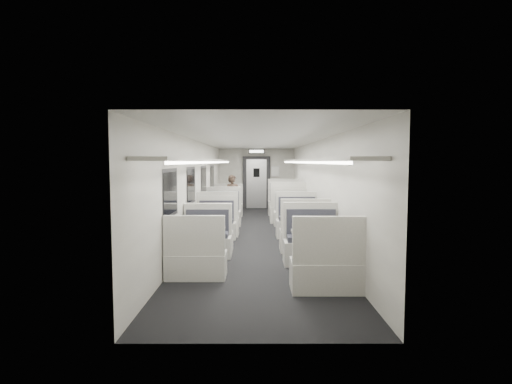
{
  "coord_description": "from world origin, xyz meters",
  "views": [
    {
      "loc": [
        -0.04,
        -10.0,
        1.88
      ],
      "look_at": [
        -0.02,
        0.55,
        1.08
      ],
      "focal_mm": 28.0,
      "sensor_mm": 36.0,
      "label": 1
    }
  ],
  "objects_px": {
    "booth_left_a": "(226,208)",
    "exit_sign": "(257,151)",
    "booth_left_d": "(202,247)",
    "booth_right_a": "(287,206)",
    "booth_right_b": "(293,217)",
    "booth_left_c": "(213,229)",
    "booth_left_b": "(221,216)",
    "booth_right_d": "(318,253)",
    "vestibule_door": "(256,183)",
    "booth_right_c": "(300,227)",
    "passenger": "(233,197)"
  },
  "relations": [
    {
      "from": "booth_left_c",
      "to": "passenger",
      "type": "xyz_separation_m",
      "value": [
        0.23,
        3.86,
        0.38
      ]
    },
    {
      "from": "vestibule_door",
      "to": "exit_sign",
      "type": "bearing_deg",
      "value": -90.0
    },
    {
      "from": "booth_left_a",
      "to": "booth_left_c",
      "type": "relative_size",
      "value": 1.06
    },
    {
      "from": "booth_right_b",
      "to": "passenger",
      "type": "xyz_separation_m",
      "value": [
        -1.77,
        1.85,
        0.37
      ]
    },
    {
      "from": "booth_left_c",
      "to": "booth_right_a",
      "type": "relative_size",
      "value": 0.82
    },
    {
      "from": "booth_right_c",
      "to": "passenger",
      "type": "bearing_deg",
      "value": 115.37
    },
    {
      "from": "exit_sign",
      "to": "booth_right_c",
      "type": "bearing_deg",
      "value": -81.04
    },
    {
      "from": "booth_left_b",
      "to": "vestibule_door",
      "type": "height_order",
      "value": "vestibule_door"
    },
    {
      "from": "booth_right_c",
      "to": "passenger",
      "type": "relative_size",
      "value": 1.44
    },
    {
      "from": "booth_left_d",
      "to": "vestibule_door",
      "type": "xyz_separation_m",
      "value": [
        1.0,
        8.84,
        0.69
      ]
    },
    {
      "from": "booth_right_a",
      "to": "passenger",
      "type": "xyz_separation_m",
      "value": [
        -1.77,
        -0.37,
        0.31
      ]
    },
    {
      "from": "booth_right_c",
      "to": "passenger",
      "type": "height_order",
      "value": "passenger"
    },
    {
      "from": "booth_left_c",
      "to": "booth_right_c",
      "type": "distance_m",
      "value": 2.0
    },
    {
      "from": "booth_right_b",
      "to": "booth_right_d",
      "type": "height_order",
      "value": "booth_right_d"
    },
    {
      "from": "booth_right_a",
      "to": "exit_sign",
      "type": "distance_m",
      "value": 3.08
    },
    {
      "from": "booth_right_d",
      "to": "exit_sign",
      "type": "relative_size",
      "value": 3.38
    },
    {
      "from": "booth_right_a",
      "to": "booth_left_d",
      "type": "bearing_deg",
      "value": -108.12
    },
    {
      "from": "booth_left_d",
      "to": "booth_right_c",
      "type": "xyz_separation_m",
      "value": [
        2.0,
        2.01,
        0.03
      ]
    },
    {
      "from": "passenger",
      "to": "exit_sign",
      "type": "bearing_deg",
      "value": 52.52
    },
    {
      "from": "booth_right_b",
      "to": "exit_sign",
      "type": "bearing_deg",
      "value": 102.65
    },
    {
      "from": "booth_left_a",
      "to": "vestibule_door",
      "type": "bearing_deg",
      "value": 70.74
    },
    {
      "from": "booth_left_c",
      "to": "booth_right_c",
      "type": "xyz_separation_m",
      "value": [
        2.0,
        0.12,
        0.03
      ]
    },
    {
      "from": "exit_sign",
      "to": "booth_right_a",
      "type": "bearing_deg",
      "value": -65.92
    },
    {
      "from": "booth_right_a",
      "to": "vestibule_door",
      "type": "distance_m",
      "value": 2.97
    },
    {
      "from": "vestibule_door",
      "to": "booth_right_b",
      "type": "bearing_deg",
      "value": -78.57
    },
    {
      "from": "booth_right_b",
      "to": "booth_right_c",
      "type": "distance_m",
      "value": 1.89
    },
    {
      "from": "booth_right_a",
      "to": "passenger",
      "type": "bearing_deg",
      "value": -168.26
    },
    {
      "from": "booth_left_c",
      "to": "booth_left_d",
      "type": "xyz_separation_m",
      "value": [
        0.0,
        -1.89,
        0.0
      ]
    },
    {
      "from": "booth_right_d",
      "to": "booth_right_a",
      "type": "bearing_deg",
      "value": 90.0
    },
    {
      "from": "passenger",
      "to": "exit_sign",
      "type": "relative_size",
      "value": 2.36
    },
    {
      "from": "booth_left_b",
      "to": "booth_right_d",
      "type": "distance_m",
      "value": 4.83
    },
    {
      "from": "booth_left_a",
      "to": "booth_right_b",
      "type": "xyz_separation_m",
      "value": [
        2.0,
        -2.08,
        -0.01
      ]
    },
    {
      "from": "booth_right_c",
      "to": "booth_right_d",
      "type": "xyz_separation_m",
      "value": [
        0.0,
        -2.6,
        -0.0
      ]
    },
    {
      "from": "booth_left_d",
      "to": "booth_right_a",
      "type": "distance_m",
      "value": 6.43
    },
    {
      "from": "booth_left_a",
      "to": "booth_left_d",
      "type": "distance_m",
      "value": 5.98
    },
    {
      "from": "booth_left_c",
      "to": "booth_right_c",
      "type": "relative_size",
      "value": 0.93
    },
    {
      "from": "booth_left_a",
      "to": "passenger",
      "type": "relative_size",
      "value": 1.41
    },
    {
      "from": "booth_left_d",
      "to": "booth_right_b",
      "type": "bearing_deg",
      "value": 62.81
    },
    {
      "from": "booth_left_b",
      "to": "booth_left_c",
      "type": "bearing_deg",
      "value": -90.0
    },
    {
      "from": "booth_right_a",
      "to": "exit_sign",
      "type": "height_order",
      "value": "exit_sign"
    },
    {
      "from": "booth_left_d",
      "to": "passenger",
      "type": "xyz_separation_m",
      "value": [
        0.23,
        5.74,
        0.38
      ]
    },
    {
      "from": "booth_left_a",
      "to": "booth_left_b",
      "type": "bearing_deg",
      "value": -90.0
    },
    {
      "from": "booth_left_a",
      "to": "booth_right_b",
      "type": "bearing_deg",
      "value": -46.16
    },
    {
      "from": "booth_left_d",
      "to": "booth_right_d",
      "type": "xyz_separation_m",
      "value": [
        2.0,
        -0.6,
        0.03
      ]
    },
    {
      "from": "booth_left_a",
      "to": "booth_left_b",
      "type": "xyz_separation_m",
      "value": [
        0.0,
        -2.18,
        0.01
      ]
    },
    {
      "from": "passenger",
      "to": "booth_right_d",
      "type": "bearing_deg",
      "value": -95.35
    },
    {
      "from": "booth_left_a",
      "to": "exit_sign",
      "type": "xyz_separation_m",
      "value": [
        1.0,
        2.37,
        1.91
      ]
    },
    {
      "from": "booth_left_c",
      "to": "passenger",
      "type": "relative_size",
      "value": 1.33
    },
    {
      "from": "vestibule_door",
      "to": "booth_right_d",
      "type": "bearing_deg",
      "value": -83.95
    },
    {
      "from": "booth_right_a",
      "to": "booth_right_c",
      "type": "relative_size",
      "value": 1.12
    }
  ]
}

